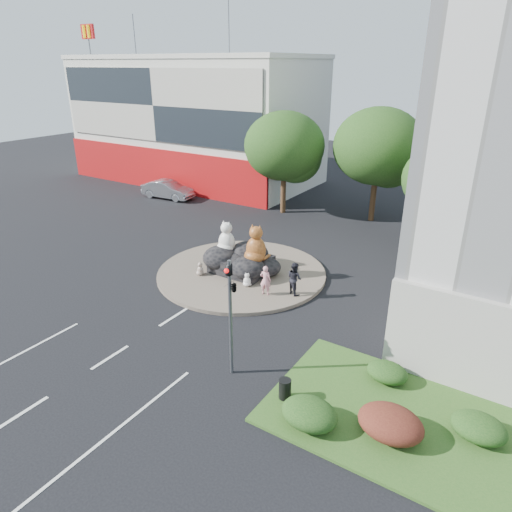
{
  "coord_description": "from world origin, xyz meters",
  "views": [
    {
      "loc": [
        14.1,
        -10.32,
        11.67
      ],
      "look_at": [
        1.78,
        8.82,
        2.0
      ],
      "focal_mm": 32.0,
      "sensor_mm": 36.0,
      "label": 1
    }
  ],
  "objects_px": {
    "pedestrian_dark": "(294,278)",
    "parked_car": "(168,190)",
    "cat_tabby": "(256,243)",
    "kitten_white": "(247,279)",
    "cat_white": "(227,237)",
    "litter_bin": "(285,389)",
    "pedestrian_pink": "(266,280)",
    "kitten_calico": "(200,268)"
  },
  "relations": [
    {
      "from": "cat_white",
      "to": "kitten_white",
      "type": "height_order",
      "value": "cat_white"
    },
    {
      "from": "cat_tabby",
      "to": "kitten_calico",
      "type": "relative_size",
      "value": 2.76
    },
    {
      "from": "kitten_calico",
      "to": "pedestrian_pink",
      "type": "xyz_separation_m",
      "value": [
        4.49,
        -0.02,
        0.42
      ]
    },
    {
      "from": "pedestrian_pink",
      "to": "litter_bin",
      "type": "distance_m",
      "value": 8.16
    },
    {
      "from": "kitten_white",
      "to": "pedestrian_pink",
      "type": "height_order",
      "value": "pedestrian_pink"
    },
    {
      "from": "cat_white",
      "to": "pedestrian_pink",
      "type": "xyz_separation_m",
      "value": [
        3.89,
        -1.87,
        -1.08
      ]
    },
    {
      "from": "kitten_calico",
      "to": "parked_car",
      "type": "height_order",
      "value": "parked_car"
    },
    {
      "from": "cat_white",
      "to": "cat_tabby",
      "type": "xyz_separation_m",
      "value": [
        2.2,
        -0.17,
        0.12
      ]
    },
    {
      "from": "cat_tabby",
      "to": "pedestrian_dark",
      "type": "bearing_deg",
      "value": -25.67
    },
    {
      "from": "kitten_white",
      "to": "cat_tabby",
      "type": "bearing_deg",
      "value": 77.01
    },
    {
      "from": "cat_white",
      "to": "parked_car",
      "type": "distance_m",
      "value": 17.17
    },
    {
      "from": "cat_white",
      "to": "cat_tabby",
      "type": "height_order",
      "value": "cat_tabby"
    },
    {
      "from": "cat_white",
      "to": "kitten_calico",
      "type": "distance_m",
      "value": 2.46
    },
    {
      "from": "kitten_calico",
      "to": "parked_car",
      "type": "distance_m",
      "value": 17.79
    },
    {
      "from": "litter_bin",
      "to": "pedestrian_dark",
      "type": "bearing_deg",
      "value": 116.01
    },
    {
      "from": "cat_tabby",
      "to": "kitten_white",
      "type": "bearing_deg",
      "value": -88.45
    },
    {
      "from": "cat_tabby",
      "to": "kitten_calico",
      "type": "bearing_deg",
      "value": -159.85
    },
    {
      "from": "litter_bin",
      "to": "cat_tabby",
      "type": "bearing_deg",
      "value": 128.61
    },
    {
      "from": "parked_car",
      "to": "pedestrian_pink",
      "type": "bearing_deg",
      "value": -129.33
    },
    {
      "from": "pedestrian_pink",
      "to": "litter_bin",
      "type": "relative_size",
      "value": 2.07
    },
    {
      "from": "kitten_calico",
      "to": "pedestrian_dark",
      "type": "xyz_separation_m",
      "value": [
        5.74,
        0.9,
        0.5
      ]
    },
    {
      "from": "kitten_white",
      "to": "pedestrian_pink",
      "type": "distance_m",
      "value": 1.48
    },
    {
      "from": "cat_white",
      "to": "cat_tabby",
      "type": "distance_m",
      "value": 2.21
    },
    {
      "from": "pedestrian_pink",
      "to": "pedestrian_dark",
      "type": "height_order",
      "value": "pedestrian_dark"
    },
    {
      "from": "cat_white",
      "to": "kitten_white",
      "type": "bearing_deg",
      "value": -31.31
    },
    {
      "from": "kitten_calico",
      "to": "litter_bin",
      "type": "xyz_separation_m",
      "value": [
        9.37,
        -6.54,
        -0.09
      ]
    },
    {
      "from": "litter_bin",
      "to": "cat_white",
      "type": "bearing_deg",
      "value": 136.24
    },
    {
      "from": "kitten_calico",
      "to": "kitten_white",
      "type": "relative_size",
      "value": 1.0
    },
    {
      "from": "cat_tabby",
      "to": "litter_bin",
      "type": "xyz_separation_m",
      "value": [
        6.56,
        -8.22,
        -1.7
      ]
    },
    {
      "from": "cat_tabby",
      "to": "kitten_white",
      "type": "xyz_separation_m",
      "value": [
        0.3,
        -1.39,
        -1.62
      ]
    },
    {
      "from": "kitten_calico",
      "to": "parked_car",
      "type": "xyz_separation_m",
      "value": [
        -13.4,
        11.71,
        0.22
      ]
    },
    {
      "from": "pedestrian_dark",
      "to": "pedestrian_pink",
      "type": "bearing_deg",
      "value": 61.53
    },
    {
      "from": "kitten_white",
      "to": "parked_car",
      "type": "distance_m",
      "value": 20.07
    },
    {
      "from": "pedestrian_dark",
      "to": "cat_tabby",
      "type": "bearing_deg",
      "value": 10.31
    },
    {
      "from": "cat_tabby",
      "to": "parked_car",
      "type": "relative_size",
      "value": 0.45
    },
    {
      "from": "kitten_white",
      "to": "cat_white",
      "type": "bearing_deg",
      "value": 122.71
    },
    {
      "from": "kitten_calico",
      "to": "pedestrian_dark",
      "type": "bearing_deg",
      "value": 36.49
    },
    {
      "from": "pedestrian_dark",
      "to": "parked_car",
      "type": "height_order",
      "value": "pedestrian_dark"
    },
    {
      "from": "kitten_calico",
      "to": "pedestrian_pink",
      "type": "distance_m",
      "value": 4.51
    },
    {
      "from": "cat_white",
      "to": "parked_car",
      "type": "bearing_deg",
      "value": 145.52
    },
    {
      "from": "parked_car",
      "to": "litter_bin",
      "type": "relative_size",
      "value": 6.25
    },
    {
      "from": "pedestrian_dark",
      "to": "litter_bin",
      "type": "bearing_deg",
      "value": 141.21
    }
  ]
}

